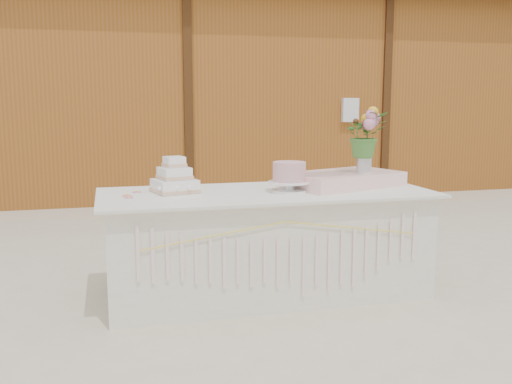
{
  "coord_description": "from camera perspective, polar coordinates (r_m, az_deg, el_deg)",
  "views": [
    {
      "loc": [
        -1.11,
        -3.94,
        1.41
      ],
      "look_at": [
        0.0,
        0.3,
        0.72
      ],
      "focal_mm": 40.0,
      "sensor_mm": 36.0,
      "label": 1
    }
  ],
  "objects": [
    {
      "name": "flower_vase",
      "position": [
        4.46,
        10.75,
        2.99
      ],
      "size": [
        0.12,
        0.12,
        0.16
      ],
      "primitive_type": "cylinder",
      "color": "silver",
      "rests_on": "satin_runner"
    },
    {
      "name": "bouquet",
      "position": [
        4.44,
        10.85,
        6.28
      ],
      "size": [
        0.33,
        0.29,
        0.35
      ],
      "primitive_type": "imported",
      "rotation": [
        0.0,
        0.0,
        0.03
      ],
      "color": "#3C6F2C",
      "rests_on": "flower_vase"
    },
    {
      "name": "barn",
      "position": [
        10.0,
        -8.48,
        10.37
      ],
      "size": [
        12.6,
        4.6,
        3.3
      ],
      "color": "brown",
      "rests_on": "ground"
    },
    {
      "name": "loose_flowers",
      "position": [
        4.07,
        -12.52,
        -0.18
      ],
      "size": [
        0.23,
        0.33,
        0.02
      ],
      "primitive_type": null,
      "rotation": [
        0.0,
        0.0,
        -0.36
      ],
      "color": "pink",
      "rests_on": "cake_table"
    },
    {
      "name": "ground",
      "position": [
        4.32,
        1.02,
        -10.07
      ],
      "size": [
        80.0,
        80.0,
        0.0
      ],
      "primitive_type": "plane",
      "color": "beige",
      "rests_on": "ground"
    },
    {
      "name": "wedding_cake",
      "position": [
        4.12,
        -8.14,
        1.16
      ],
      "size": [
        0.35,
        0.35,
        0.26
      ],
      "rotation": [
        0.0,
        0.0,
        0.26
      ],
      "color": "white",
      "rests_on": "cake_table"
    },
    {
      "name": "pink_cake_stand",
      "position": [
        4.11,
        3.34,
        1.69
      ],
      "size": [
        0.3,
        0.3,
        0.22
      ],
      "color": "white",
      "rests_on": "cake_table"
    },
    {
      "name": "cake_table",
      "position": [
        4.21,
        1.05,
        -5.1
      ],
      "size": [
        2.4,
        1.0,
        0.77
      ],
      "color": "white",
      "rests_on": "ground"
    },
    {
      "name": "satin_runner",
      "position": [
        4.42,
        8.7,
        1.25
      ],
      "size": [
        0.99,
        0.76,
        0.11
      ],
      "primitive_type": "cube",
      "rotation": [
        0.0,
        0.0,
        0.33
      ],
      "color": "#FFCDCD",
      "rests_on": "cake_table"
    }
  ]
}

